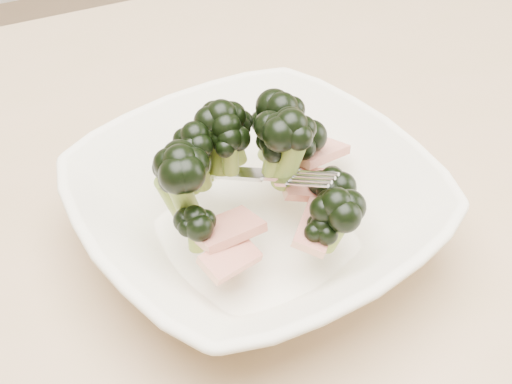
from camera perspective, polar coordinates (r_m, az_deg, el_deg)
dining_table at (r=0.63m, az=-7.75°, el=-11.05°), size 1.20×0.80×0.75m
broccoli_dish at (r=0.53m, az=-0.03°, el=-0.72°), size 0.31×0.31×0.13m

